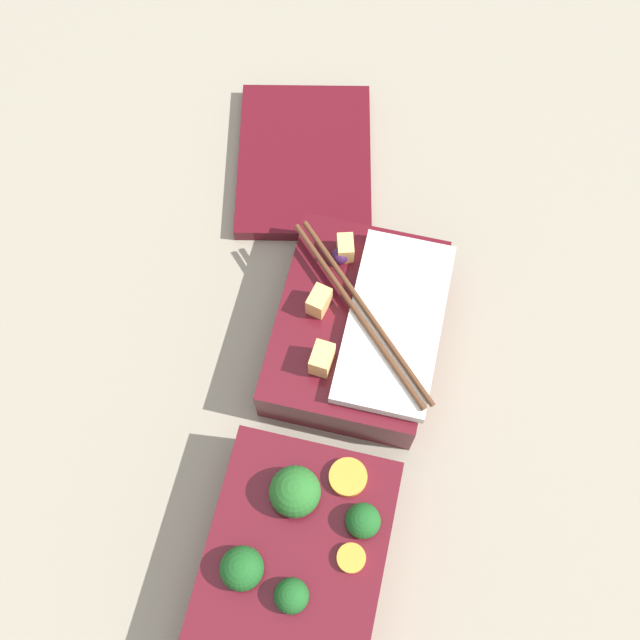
{
  "coord_description": "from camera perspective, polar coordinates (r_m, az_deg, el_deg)",
  "views": [
    {
      "loc": [
        -0.18,
        -0.03,
        0.66
      ],
      "look_at": [
        0.08,
        0.03,
        0.05
      ],
      "focal_mm": 42.0,
      "sensor_mm": 36.0,
      "label": 1
    }
  ],
  "objects": [
    {
      "name": "ground_plane",
      "position": [
        0.69,
        1.05,
        -8.26
      ],
      "size": [
        3.0,
        3.0,
        0.0
      ],
      "primitive_type": "plane",
      "color": "gray"
    },
    {
      "name": "bento_tray_vegetable",
      "position": [
        0.64,
        -1.94,
        -17.76
      ],
      "size": [
        0.19,
        0.14,
        0.08
      ],
      "color": "#510F19",
      "rests_on": "ground_plane"
    },
    {
      "name": "bento_tray_rice",
      "position": [
        0.69,
        3.29,
        -0.58
      ],
      "size": [
        0.19,
        0.15,
        0.08
      ],
      "color": "#510F19",
      "rests_on": "ground_plane"
    },
    {
      "name": "bento_lid",
      "position": [
        0.81,
        -1.18,
        12.08
      ],
      "size": [
        0.21,
        0.18,
        0.01
      ],
      "primitive_type": "cube",
      "rotation": [
        0.0,
        0.0,
        0.22
      ],
      "color": "#510F19",
      "rests_on": "ground_plane"
    }
  ]
}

